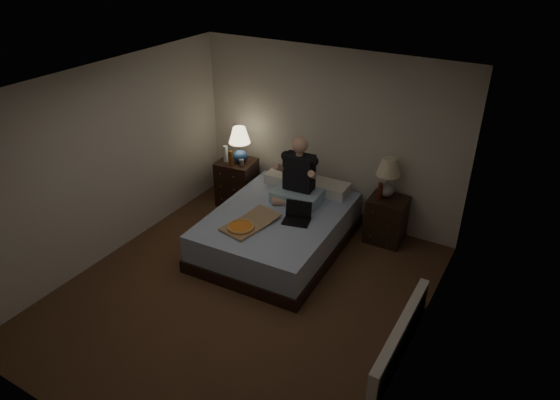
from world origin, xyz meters
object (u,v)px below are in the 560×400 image
Objects in this scene: bed at (278,230)px; laptop at (296,214)px; lamp_right at (388,178)px; beer_bottle_left at (231,158)px; nightstand_left at (237,182)px; lamp_left at (240,145)px; nightstand_right at (386,220)px; beer_bottle_right at (380,191)px; water_bottle at (226,154)px; radiator at (400,337)px; person at (298,171)px; pizza_box at (241,228)px; soda_can at (242,162)px.

bed is 6.26× the size of laptop.
beer_bottle_left is at bearing -170.93° from lamp_right.
lamp_right is at bearing 9.07° from beer_bottle_left.
lamp_left reaches higher than nightstand_left.
lamp_right is 1.35m from laptop.
beer_bottle_right is at bearing -155.57° from nightstand_right.
water_bottle is 1.81m from laptop.
radiator is at bearing -36.28° from nightstand_left.
beer_bottle_right reaches higher than nightstand_left.
bed is at bearing -34.71° from lamp_left.
person is (1.23, -0.17, 0.16)m from beer_bottle_left.
laptop is (1.50, -0.83, 0.29)m from nightstand_left.
nightstand_left is 3.13× the size of beer_bottle_right.
laptop is at bearing -128.10° from lamp_right.
nightstand_left is 0.95× the size of pizza_box.
lamp_left reaches higher than beer_bottle_right.
radiator is (2.00, -1.46, -0.80)m from person.
nightstand_right is 0.86× the size of pizza_box.
nightstand_right is 1.36m from laptop.
nightstand_left is at bearing 93.36° from beer_bottle_left.
bed is at bearing 83.65° from pizza_box.
bed is 1.64m from lamp_right.
lamp_right is at bearing 7.82° from soda_can.
nightstand_left is 0.77× the size of person.
person reaches higher than nightstand_left.
laptop reaches higher than pizza_box.
water_bottle is (-0.14, -0.08, 0.48)m from nightstand_left.
beer_bottle_left reaches higher than soda_can.
water_bottle is 1.09× the size of beer_bottle_left.
person reaches higher than lamp_left.
water_bottle is at bearing -175.73° from beer_bottle_right.
nightstand_left is 3.71m from radiator.
beer_bottle_right is (2.41, 0.18, -0.08)m from water_bottle.
lamp_right is (-0.07, 0.06, 0.61)m from nightstand_right.
pizza_box reaches higher than bed.
lamp_left is (0.07, 0.01, 0.64)m from nightstand_left.
soda_can is 1.14m from person.
nightstand_left is 3.13× the size of beer_bottle_left.
radiator is at bearing -28.89° from soda_can.
beer_bottle_left reaches higher than laptop.
pizza_box is (-1.27, -1.45, -0.19)m from beer_bottle_right.
soda_can is (0.16, -0.08, 0.41)m from nightstand_left.
nightstand_left reaches higher than radiator.
beer_bottle_left is at bearing -27.25° from water_bottle.
pizza_box is (-0.19, -0.59, 0.31)m from bed.
water_bottle is 0.30m from soda_can.
pizza_box is (0.99, -1.20, -0.26)m from beer_bottle_left.
nightstand_left is 2.88× the size of water_bottle.
beer_bottle_left reaches higher than beer_bottle_right.
lamp_right reaches higher than beer_bottle_right.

